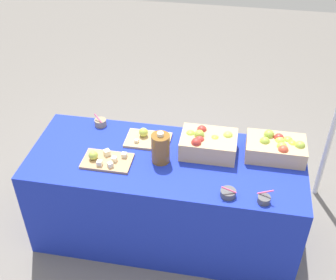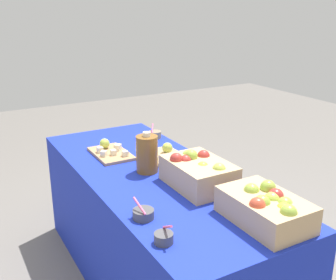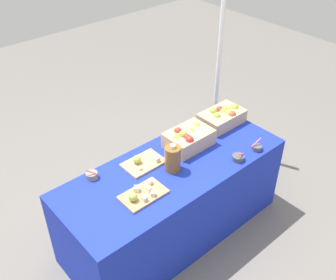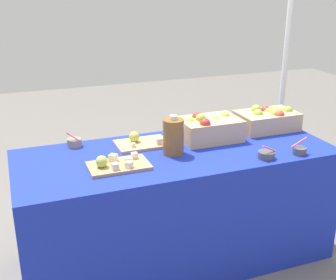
{
  "view_description": "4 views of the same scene",
  "coord_description": "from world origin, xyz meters",
  "px_view_note": "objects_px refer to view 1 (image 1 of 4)",
  "views": [
    {
      "loc": [
        0.42,
        -2.23,
        2.64
      ],
      "look_at": [
        0.02,
        -0.02,
        0.92
      ],
      "focal_mm": 46.28,
      "sensor_mm": 36.0,
      "label": 1
    },
    {
      "loc": [
        1.9,
        -0.98,
        1.64
      ],
      "look_at": [
        0.12,
        0.02,
        0.96
      ],
      "focal_mm": 43.5,
      "sensor_mm": 36.0,
      "label": 2
    },
    {
      "loc": [
        -1.62,
        -1.8,
        2.74
      ],
      "look_at": [
        -0.0,
        0.06,
        0.96
      ],
      "focal_mm": 42.65,
      "sensor_mm": 36.0,
      "label": 3
    },
    {
      "loc": [
        -0.91,
        -2.25,
        1.71
      ],
      "look_at": [
        -0.03,
        0.07,
        0.79
      ],
      "focal_mm": 46.6,
      "sensor_mm": 36.0,
      "label": 4
    }
  ],
  "objects_px": {
    "apple_crate_middle": "(208,143)",
    "sample_bowl_far": "(100,122)",
    "sample_bowl_near": "(264,199)",
    "cider_jug": "(161,148)",
    "apple_crate_left": "(277,148)",
    "cutting_board_front": "(105,160)",
    "cutting_board_back": "(148,139)",
    "sample_bowl_mid": "(228,193)"
  },
  "relations": [
    {
      "from": "apple_crate_middle",
      "to": "sample_bowl_far",
      "type": "xyz_separation_m",
      "value": [
        -0.83,
        0.18,
        -0.05
      ]
    },
    {
      "from": "sample_bowl_near",
      "to": "cider_jug",
      "type": "height_order",
      "value": "cider_jug"
    },
    {
      "from": "apple_crate_left",
      "to": "cutting_board_front",
      "type": "xyz_separation_m",
      "value": [
        -1.13,
        -0.27,
        -0.05
      ]
    },
    {
      "from": "cutting_board_front",
      "to": "sample_bowl_far",
      "type": "bearing_deg",
      "value": 111.61
    },
    {
      "from": "cutting_board_front",
      "to": "sample_bowl_far",
      "type": "relative_size",
      "value": 3.39
    },
    {
      "from": "apple_crate_middle",
      "to": "cutting_board_front",
      "type": "height_order",
      "value": "apple_crate_middle"
    },
    {
      "from": "cutting_board_front",
      "to": "cider_jug",
      "type": "bearing_deg",
      "value": 12.53
    },
    {
      "from": "cutting_board_back",
      "to": "sample_bowl_mid",
      "type": "xyz_separation_m",
      "value": [
        0.61,
        -0.46,
        0.0
      ]
    },
    {
      "from": "cutting_board_back",
      "to": "sample_bowl_far",
      "type": "bearing_deg",
      "value": 162.27
    },
    {
      "from": "sample_bowl_near",
      "to": "cutting_board_back",
      "type": "bearing_deg",
      "value": 150.2
    },
    {
      "from": "cutting_board_front",
      "to": "cutting_board_back",
      "type": "bearing_deg",
      "value": 50.9
    },
    {
      "from": "apple_crate_left",
      "to": "sample_bowl_far",
      "type": "relative_size",
      "value": 4.07
    },
    {
      "from": "apple_crate_middle",
      "to": "cutting_board_back",
      "type": "distance_m",
      "value": 0.45
    },
    {
      "from": "apple_crate_left",
      "to": "cutting_board_front",
      "type": "height_order",
      "value": "apple_crate_left"
    },
    {
      "from": "sample_bowl_far",
      "to": "cider_jug",
      "type": "distance_m",
      "value": 0.62
    },
    {
      "from": "cutting_board_front",
      "to": "cutting_board_back",
      "type": "relative_size",
      "value": 1.04
    },
    {
      "from": "sample_bowl_mid",
      "to": "sample_bowl_far",
      "type": "height_order",
      "value": "sample_bowl_far"
    },
    {
      "from": "cider_jug",
      "to": "apple_crate_left",
      "type": "bearing_deg",
      "value": 13.93
    },
    {
      "from": "cutting_board_front",
      "to": "cutting_board_back",
      "type": "distance_m",
      "value": 0.36
    },
    {
      "from": "sample_bowl_near",
      "to": "sample_bowl_mid",
      "type": "relative_size",
      "value": 1.01
    },
    {
      "from": "sample_bowl_far",
      "to": "cider_jug",
      "type": "height_order",
      "value": "cider_jug"
    },
    {
      "from": "cutting_board_back",
      "to": "sample_bowl_near",
      "type": "distance_m",
      "value": 0.95
    },
    {
      "from": "apple_crate_middle",
      "to": "sample_bowl_near",
      "type": "height_order",
      "value": "apple_crate_middle"
    },
    {
      "from": "cutting_board_back",
      "to": "apple_crate_left",
      "type": "bearing_deg",
      "value": -0.66
    },
    {
      "from": "sample_bowl_mid",
      "to": "cider_jug",
      "type": "height_order",
      "value": "cider_jug"
    },
    {
      "from": "apple_crate_left",
      "to": "sample_bowl_near",
      "type": "relative_size",
      "value": 3.98
    },
    {
      "from": "apple_crate_left",
      "to": "sample_bowl_far",
      "type": "xyz_separation_m",
      "value": [
        -1.29,
        0.14,
        -0.05
      ]
    },
    {
      "from": "apple_crate_middle",
      "to": "sample_bowl_mid",
      "type": "xyz_separation_m",
      "value": [
        0.17,
        -0.4,
        -0.06
      ]
    },
    {
      "from": "cider_jug",
      "to": "cutting_board_back",
      "type": "bearing_deg",
      "value": 124.02
    },
    {
      "from": "cider_jug",
      "to": "sample_bowl_far",
      "type": "bearing_deg",
      "value": 148.24
    },
    {
      "from": "cutting_board_front",
      "to": "sample_bowl_mid",
      "type": "height_order",
      "value": "sample_bowl_mid"
    },
    {
      "from": "cutting_board_back",
      "to": "sample_bowl_near",
      "type": "xyz_separation_m",
      "value": [
        0.83,
        -0.47,
        0.01
      ]
    },
    {
      "from": "apple_crate_middle",
      "to": "cider_jug",
      "type": "relative_size",
      "value": 1.61
    },
    {
      "from": "sample_bowl_mid",
      "to": "sample_bowl_far",
      "type": "xyz_separation_m",
      "value": [
        -1.0,
        0.58,
        0.0
      ]
    },
    {
      "from": "apple_crate_left",
      "to": "cutting_board_back",
      "type": "distance_m",
      "value": 0.91
    },
    {
      "from": "cutting_board_back",
      "to": "sample_bowl_near",
      "type": "height_order",
      "value": "sample_bowl_near"
    },
    {
      "from": "apple_crate_middle",
      "to": "cutting_board_front",
      "type": "distance_m",
      "value": 0.71
    },
    {
      "from": "apple_crate_middle",
      "to": "cutting_board_front",
      "type": "xyz_separation_m",
      "value": [
        -0.67,
        -0.23,
        -0.06
      ]
    },
    {
      "from": "apple_crate_middle",
      "to": "sample_bowl_far",
      "type": "height_order",
      "value": "apple_crate_middle"
    },
    {
      "from": "apple_crate_left",
      "to": "cutting_board_back",
      "type": "height_order",
      "value": "apple_crate_left"
    },
    {
      "from": "cutting_board_front",
      "to": "sample_bowl_mid",
      "type": "xyz_separation_m",
      "value": [
        0.84,
        -0.18,
        0.0
      ]
    },
    {
      "from": "cutting_board_front",
      "to": "sample_bowl_near",
      "type": "relative_size",
      "value": 3.32
    }
  ]
}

